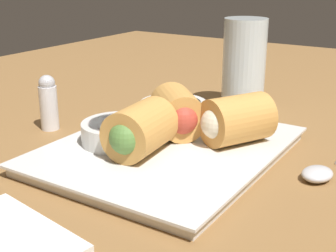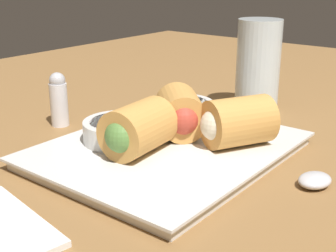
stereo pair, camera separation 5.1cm
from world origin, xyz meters
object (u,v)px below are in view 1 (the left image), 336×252
at_px(dipping_bowl_far, 173,110).
at_px(serving_plate, 168,150).
at_px(dipping_bowl_near, 118,132).
at_px(spoon, 324,170).
at_px(drinking_glass, 244,64).
at_px(salt_shaker, 48,102).

bearing_deg(dipping_bowl_far, serving_plate, -151.85).
relative_size(dipping_bowl_near, spoon, 0.49).
bearing_deg(dipping_bowl_near, spoon, -71.36).
distance_m(serving_plate, dipping_bowl_far, 0.10).
distance_m(serving_plate, drinking_glass, 0.24).
bearing_deg(serving_plate, spoon, -74.83).
distance_m(dipping_bowl_near, spoon, 0.23).
distance_m(dipping_bowl_far, spoon, 0.22).
bearing_deg(drinking_glass, serving_plate, -177.70).
bearing_deg(dipping_bowl_far, salt_shaker, 121.77).
xyz_separation_m(dipping_bowl_far, drinking_glass, (0.15, -0.04, 0.04)).
relative_size(dipping_bowl_far, salt_shaker, 1.19).
distance_m(dipping_bowl_near, drinking_glass, 0.27).
xyz_separation_m(serving_plate, spoon, (0.05, -0.17, -0.00)).
bearing_deg(salt_shaker, spoon, -81.89).
height_order(dipping_bowl_far, drinking_glass, drinking_glass).
xyz_separation_m(dipping_bowl_near, dipping_bowl_far, (0.11, -0.01, 0.00)).
height_order(serving_plate, salt_shaker, salt_shaker).
height_order(spoon, salt_shaker, salt_shaker).
bearing_deg(salt_shaker, dipping_bowl_near, -99.70).
distance_m(serving_plate, salt_shaker, 0.19).
distance_m(drinking_glass, salt_shaker, 0.30).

